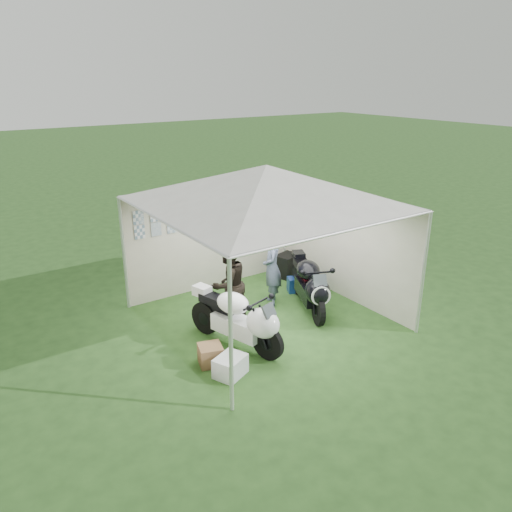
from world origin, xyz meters
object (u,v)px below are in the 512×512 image
object	(u,v)px
crate_0	(230,366)
crate_1	(210,355)
canopy_tent	(265,188)
motorcycle_black	(310,284)
person_blue_jacket	(272,267)
equipment_box	(287,265)
paddock_stand	(298,284)
person_dark_jacket	(228,284)
motorcycle_white	(240,318)

from	to	relation	value
crate_0	crate_1	distance (m)	0.47
canopy_tent	motorcycle_black	xyz separation A→B (m)	(0.95, -0.22, -2.00)
crate_1	person_blue_jacket	bearing A→B (deg)	30.57
equipment_box	motorcycle_black	bearing A→B (deg)	-113.91
paddock_stand	crate_1	size ratio (longest dim) A/B	1.15
person_dark_jacket	motorcycle_white	bearing A→B (deg)	59.97
motorcycle_black	paddock_stand	xyz separation A→B (m)	(0.39, 0.86, -0.41)
motorcycle_white	paddock_stand	bearing A→B (deg)	12.96
crate_1	motorcycle_black	bearing A→B (deg)	13.12
crate_0	canopy_tent	bearing A→B (deg)	39.39
person_blue_jacket	equipment_box	distance (m)	1.64
motorcycle_white	person_blue_jacket	distance (m)	1.87
person_dark_jacket	crate_1	xyz separation A→B (m)	(-0.99, -1.04, -0.65)
paddock_stand	crate_1	bearing A→B (deg)	-153.95
person_dark_jacket	person_blue_jacket	bearing A→B (deg)	-178.98
crate_1	equipment_box	bearing A→B (deg)	34.31
crate_0	person_blue_jacket	bearing A→B (deg)	40.02
canopy_tent	paddock_stand	bearing A→B (deg)	25.66
paddock_stand	crate_0	bearing A→B (deg)	-146.42
person_dark_jacket	crate_0	bearing A→B (deg)	48.19
paddock_stand	crate_1	world-z (taller)	crate_1
equipment_box	canopy_tent	bearing A→B (deg)	-139.13
motorcycle_black	crate_1	bearing A→B (deg)	-142.45
equipment_box	crate_1	size ratio (longest dim) A/B	1.42
canopy_tent	motorcycle_black	distance (m)	2.23
canopy_tent	person_blue_jacket	xyz separation A→B (m)	(0.52, 0.46, -1.77)
motorcycle_black	motorcycle_white	bearing A→B (deg)	-143.02
crate_0	motorcycle_black	bearing A→B (deg)	23.06
person_dark_jacket	crate_1	distance (m)	1.57
paddock_stand	person_blue_jacket	bearing A→B (deg)	-167.58
canopy_tent	equipment_box	bearing A→B (deg)	40.87
equipment_box	motorcycle_white	bearing A→B (deg)	-141.62
canopy_tent	person_dark_jacket	xyz separation A→B (m)	(-0.67, 0.21, -1.76)
person_blue_jacket	equipment_box	size ratio (longest dim) A/B	3.03
motorcycle_black	person_blue_jacket	size ratio (longest dim) A/B	1.21
paddock_stand	crate_0	size ratio (longest dim) A/B	0.87
person_dark_jacket	paddock_stand	bearing A→B (deg)	-178.81
paddock_stand	canopy_tent	bearing A→B (deg)	-154.34
canopy_tent	crate_0	world-z (taller)	canopy_tent
paddock_stand	motorcycle_white	bearing A→B (deg)	-150.88
motorcycle_white	person_blue_jacket	world-z (taller)	person_blue_jacket
person_blue_jacket	crate_0	xyz separation A→B (m)	(-2.09, -1.75, -0.64)
person_dark_jacket	crate_1	bearing A→B (deg)	35.30
person_dark_jacket	crate_0	world-z (taller)	person_dark_jacket
motorcycle_white	equipment_box	distance (m)	3.42
crate_1	person_dark_jacket	bearing A→B (deg)	46.28
paddock_stand	crate_1	distance (m)	3.35
canopy_tent	equipment_box	world-z (taller)	canopy_tent
motorcycle_white	crate_1	bearing A→B (deg)	178.52
motorcycle_black	person_blue_jacket	world-z (taller)	person_blue_jacket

